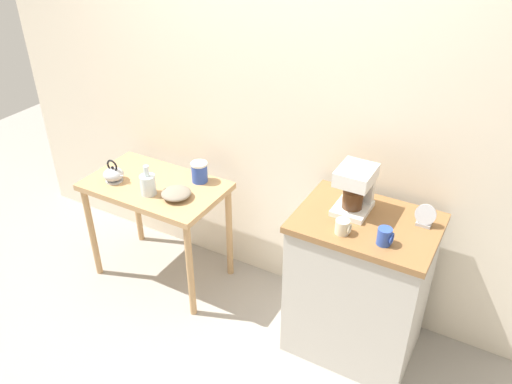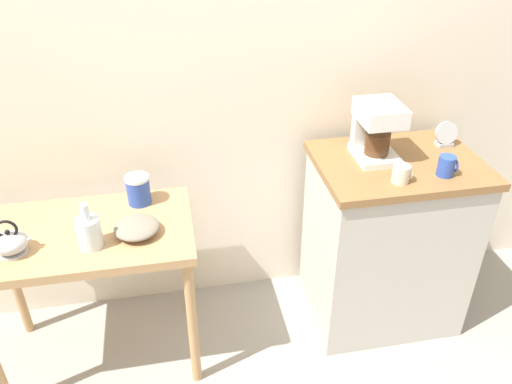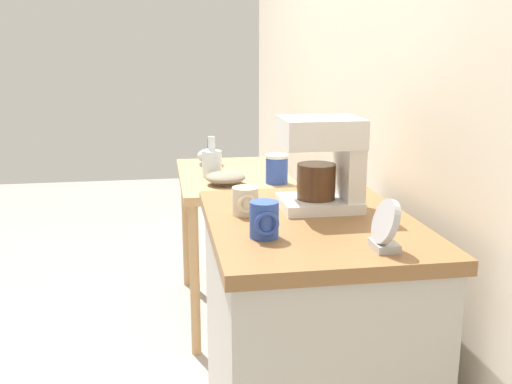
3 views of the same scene
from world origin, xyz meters
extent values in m
plane|color=gray|center=(0.00, 0.00, 0.00)|extent=(8.00, 8.00, 0.00)
cube|color=beige|center=(0.10, 0.41, 1.40)|extent=(4.40, 0.10, 2.80)
cube|color=tan|center=(-0.65, -0.01, 0.72)|extent=(0.90, 0.54, 0.04)
cylinder|color=tan|center=(-1.06, -0.24, 0.35)|extent=(0.04, 0.04, 0.70)
cylinder|color=tan|center=(-0.23, -0.24, 0.35)|extent=(0.04, 0.04, 0.70)
cylinder|color=tan|center=(-1.06, 0.22, 0.35)|extent=(0.04, 0.04, 0.70)
cylinder|color=tan|center=(-0.23, 0.22, 0.35)|extent=(0.04, 0.04, 0.70)
cube|color=#BCB7AD|center=(0.75, 0.02, 0.44)|extent=(0.71, 0.52, 0.88)
cube|color=olive|center=(0.75, 0.02, 0.89)|extent=(0.74, 0.55, 0.04)
cylinder|color=gray|center=(-0.42, -0.08, 0.75)|extent=(0.08, 0.08, 0.01)
ellipsoid|color=gray|center=(-0.42, -0.08, 0.78)|extent=(0.19, 0.19, 0.05)
cylinder|color=#B2B5BA|center=(-0.90, -0.11, 0.75)|extent=(0.11, 0.11, 0.01)
ellipsoid|color=#B2B5BA|center=(-0.90, -0.11, 0.79)|extent=(0.13, 0.13, 0.08)
cone|color=#B2B5BA|center=(-0.84, -0.11, 0.80)|extent=(0.07, 0.03, 0.05)
sphere|color=black|center=(-0.90, -0.11, 0.84)|extent=(0.02, 0.02, 0.02)
torus|color=black|center=(-0.90, -0.11, 0.86)|extent=(0.08, 0.01, 0.08)
cylinder|color=silver|center=(-0.60, -0.13, 0.81)|extent=(0.10, 0.10, 0.13)
cylinder|color=silver|center=(-0.60, -0.13, 0.91)|extent=(0.03, 0.03, 0.07)
cylinder|color=#2D4CAD|center=(-0.41, 0.16, 0.80)|extent=(0.10, 0.10, 0.12)
cylinder|color=white|center=(-0.41, 0.16, 0.87)|extent=(0.11, 0.11, 0.01)
cube|color=white|center=(0.65, 0.07, 0.93)|extent=(0.18, 0.22, 0.03)
cube|color=white|center=(0.65, 0.16, 1.04)|extent=(0.16, 0.05, 0.26)
cube|color=white|center=(0.65, 0.07, 1.13)|extent=(0.18, 0.22, 0.08)
cylinder|color=#4C2D19|center=(0.65, 0.06, 0.99)|extent=(0.11, 0.11, 0.10)
cylinder|color=#2D4CAD|center=(0.89, -0.13, 0.96)|extent=(0.07, 0.07, 0.09)
torus|color=#2D4CAD|center=(0.92, -0.13, 0.96)|extent=(0.01, 0.06, 0.06)
cylinder|color=beige|center=(0.68, -0.14, 0.95)|extent=(0.07, 0.07, 0.08)
torus|color=beige|center=(0.71, -0.14, 0.95)|extent=(0.01, 0.05, 0.05)
cube|color=#B2B5BA|center=(1.02, 0.13, 0.92)|extent=(0.07, 0.05, 0.02)
cylinder|color=#B2B5BA|center=(1.02, 0.13, 0.98)|extent=(0.11, 0.05, 0.11)
cylinder|color=black|center=(1.02, 0.12, 0.98)|extent=(0.09, 0.04, 0.09)
camera|label=1|loc=(1.33, -2.19, 2.46)|focal=36.32mm
camera|label=2|loc=(-0.26, -1.85, 2.03)|focal=36.23mm
camera|label=3|loc=(2.24, -0.37, 1.36)|focal=41.58mm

